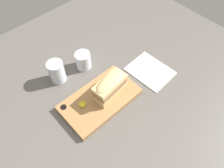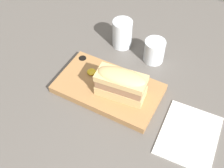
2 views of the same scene
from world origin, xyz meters
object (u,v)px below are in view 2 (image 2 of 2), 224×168
water_glass (122,35)px  napkin (189,135)px  wine_glass (154,52)px  serving_board (108,88)px  sandwich (121,83)px

water_glass → napkin: water_glass is taller
water_glass → wine_glass: water_glass is taller
serving_board → wine_glass: (6.95, 19.34, 2.34)cm
serving_board → water_glass: water_glass is taller
water_glass → sandwich: bearing=-64.2°
water_glass → napkin: bearing=-36.5°
serving_board → water_glass: bearing=105.6°
sandwich → napkin: bearing=-6.3°
sandwich → napkin: (22.43, -2.49, -7.02)cm
wine_glass → napkin: size_ratio=0.40×
serving_board → water_glass: size_ratio=3.13×
serving_board → napkin: size_ratio=1.61×
water_glass → wine_glass: 12.97cm
napkin → water_glass: bearing=143.5°
serving_board → sandwich: (4.76, -0.97, 6.06)cm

